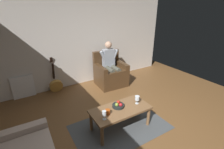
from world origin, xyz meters
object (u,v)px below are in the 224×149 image
Objects in this scene: fruit_bowl at (118,105)px; coffee_table at (121,111)px; person_seated at (111,63)px; guitar at (56,85)px; candle_jar at (108,112)px; wine_glass_near at (137,98)px; armchair at (110,74)px; wine_glass_far at (104,114)px.

coffee_table is at bearing 94.36° from fruit_bowl.
person_seated is 1.33× the size of guitar.
fruit_bowl is 0.30m from candle_jar.
wine_glass_near is 0.40m from fruit_bowl.
person_seated reaches higher than armchair.
person_seated is at bearing -104.61° from wine_glass_near.
armchair reaches higher than fruit_bowl.
person_seated is at bearing -123.97° from wine_glass_far.
guitar is (0.69, -2.13, -0.16)m from coffee_table.
guitar is at bearing -82.90° from wine_glass_far.
wine_glass_near is at bearing 176.61° from coffee_table.
wine_glass_near is at bearing 116.24° from guitar.
wine_glass_far is 1.68× the size of candle_jar.
wine_glass_near is (-1.06, 2.16, 0.33)m from guitar.
person_seated is 7.85× the size of wine_glass_far.
coffee_table is at bearing -3.39° from wine_glass_near.
person_seated is 7.72× the size of wine_glass_near.
armchair is at bearing -90.00° from person_seated.
person_seated is 1.64m from guitar.
wine_glass_far is (-0.28, 2.24, 0.33)m from guitar.
armchair is at bearing -122.32° from candle_jar.
fruit_bowl is (0.01, -0.07, 0.10)m from coffee_table.
coffee_table is (0.83, 1.73, -0.31)m from person_seated.
fruit_bowl is (0.38, -0.09, -0.08)m from wine_glass_near.
fruit_bowl is at bearing -156.10° from wine_glass_far.
wine_glass_far is (0.78, 0.09, -0.01)m from wine_glass_near.
guitar is at bearing -72.10° from coffee_table.
fruit_bowl is (-0.40, -0.18, -0.07)m from wine_glass_far.
candle_jar is (0.29, 0.01, 0.10)m from coffee_table.
armchair is 4.33× the size of fruit_bowl.
wine_glass_near is at bearing 78.38° from person_seated.
candle_jar is (-0.40, 2.15, 0.26)m from guitar.
wine_glass_far is 0.17m from candle_jar.
coffee_table is at bearing -177.20° from candle_jar.
wine_glass_far is at bearing 14.96° from coffee_table.
coffee_table is 0.31m from candle_jar.
fruit_bowl reaches higher than coffee_table.
person_seated is at bearing 90.00° from armchair.
fruit_bowl is at bearing -163.60° from candle_jar.
coffee_table is 6.95× the size of wine_glass_far.
wine_glass_far reaches higher than fruit_bowl.
candle_jar is at bearing -141.40° from wine_glass_far.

